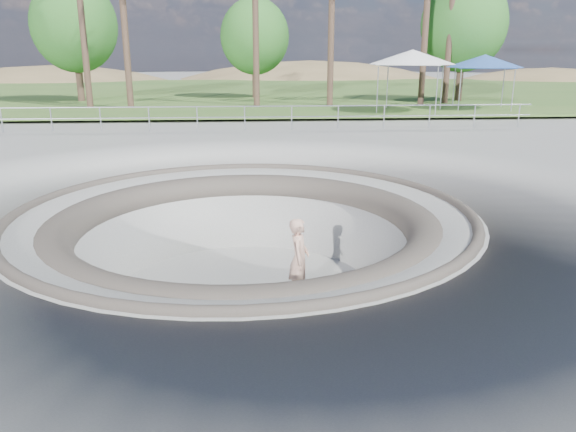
% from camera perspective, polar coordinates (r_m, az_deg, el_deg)
% --- Properties ---
extents(ground, '(180.00, 180.00, 0.00)m').
position_cam_1_polar(ground, '(12.53, -4.55, 0.45)').
color(ground, '#9B9B96').
rests_on(ground, ground).
extents(skate_bowl, '(14.00, 14.00, 4.10)m').
position_cam_1_polar(skate_bowl, '(13.15, -4.37, -7.23)').
color(skate_bowl, '#9B9B96').
rests_on(skate_bowl, ground).
extents(grass_strip, '(180.00, 36.00, 0.12)m').
position_cam_1_polar(grass_strip, '(46.15, -4.31, 12.46)').
color(grass_strip, '#3C6227').
rests_on(grass_strip, ground).
extents(distant_hills, '(103.20, 45.00, 28.60)m').
position_cam_1_polar(distant_hills, '(70.10, -1.03, 7.94)').
color(distant_hills, brown).
rests_on(distant_hills, ground).
extents(safety_railing, '(25.00, 0.06, 1.03)m').
position_cam_1_polar(safety_railing, '(24.20, -4.42, 9.92)').
color(safety_railing, '#94979C').
rests_on(safety_railing, ground).
extents(skateboard, '(0.94, 0.53, 0.09)m').
position_cam_1_polar(skateboard, '(12.55, 1.12, -8.38)').
color(skateboard, brown).
rests_on(skateboard, ground).
extents(skater, '(0.56, 0.74, 1.84)m').
position_cam_1_polar(skater, '(12.19, 1.14, -4.38)').
color(skater, '#DDA88F').
rests_on(skater, skateboard).
extents(canopy_white, '(5.81, 5.81, 3.20)m').
position_cam_1_polar(canopy_white, '(31.27, 12.53, 15.47)').
color(canopy_white, '#94979C').
rests_on(canopy_white, ground).
extents(canopy_blue, '(5.65, 5.65, 2.94)m').
position_cam_1_polar(canopy_blue, '(33.84, 19.36, 14.61)').
color(canopy_blue, '#94979C').
rests_on(canopy_blue, ground).
extents(bushy_tree_left, '(5.31, 4.83, 7.66)m').
position_cam_1_polar(bushy_tree_left, '(39.35, -20.91, 17.64)').
color(bushy_tree_left, brown).
rests_on(bushy_tree_left, ground).
extents(bushy_tree_mid, '(4.63, 4.21, 6.68)m').
position_cam_1_polar(bushy_tree_mid, '(39.80, -3.40, 17.73)').
color(bushy_tree_mid, brown).
rests_on(bushy_tree_mid, ground).
extents(bushy_tree_right, '(5.41, 4.92, 7.80)m').
position_cam_1_polar(bushy_tree_right, '(38.83, 17.47, 18.10)').
color(bushy_tree_right, brown).
rests_on(bushy_tree_right, ground).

